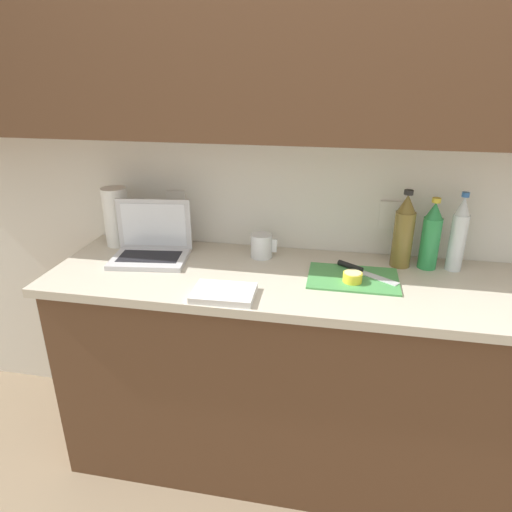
# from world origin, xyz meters

# --- Properties ---
(ground_plane) EXTENTS (12.00, 12.00, 0.00)m
(ground_plane) POSITION_xyz_m (0.00, 0.00, 0.00)
(ground_plane) COLOR #847056
(ground_plane) RESTS_ON ground
(wall_back) EXTENTS (5.20, 0.38, 2.60)m
(wall_back) POSITION_xyz_m (-0.00, 0.23, 1.56)
(wall_back) COLOR white
(wall_back) RESTS_ON ground_plane
(counter_unit) EXTENTS (2.33, 0.60, 0.92)m
(counter_unit) POSITION_xyz_m (0.02, 0.00, 0.47)
(counter_unit) COLOR brown
(counter_unit) RESTS_ON ground_plane
(laptop) EXTENTS (0.34, 0.26, 0.24)m
(laptop) POSITION_xyz_m (-0.81, 0.08, 0.97)
(laptop) COLOR silver
(laptop) RESTS_ON counter_unit
(cutting_board) EXTENTS (0.34, 0.24, 0.01)m
(cutting_board) POSITION_xyz_m (0.04, 0.02, 0.92)
(cutting_board) COLOR #4C9E51
(cutting_board) RESTS_ON counter_unit
(knife) EXTENTS (0.24, 0.17, 0.02)m
(knife) POSITION_xyz_m (0.05, 0.08, 0.93)
(knife) COLOR silver
(knife) RESTS_ON cutting_board
(lemon_half_cut) EXTENTS (0.07, 0.07, 0.04)m
(lemon_half_cut) POSITION_xyz_m (0.03, -0.02, 0.94)
(lemon_half_cut) COLOR yellow
(lemon_half_cut) RESTS_ON cutting_board
(bottle_green_soda) EXTENTS (0.06, 0.06, 0.32)m
(bottle_green_soda) POSITION_xyz_m (0.43, 0.19, 1.06)
(bottle_green_soda) COLOR silver
(bottle_green_soda) RESTS_ON counter_unit
(bottle_oil_tall) EXTENTS (0.07, 0.07, 0.29)m
(bottle_oil_tall) POSITION_xyz_m (0.33, 0.19, 1.05)
(bottle_oil_tall) COLOR #2D934C
(bottle_oil_tall) RESTS_ON counter_unit
(bottle_water_clear) EXTENTS (0.08, 0.08, 0.32)m
(bottle_water_clear) POSITION_xyz_m (0.22, 0.19, 1.06)
(bottle_water_clear) COLOR olive
(bottle_water_clear) RESTS_ON counter_unit
(measuring_cup) EXTENTS (0.11, 0.09, 0.10)m
(measuring_cup) POSITION_xyz_m (-0.35, 0.17, 0.97)
(measuring_cup) COLOR silver
(measuring_cup) RESTS_ON counter_unit
(paper_towel_roll) EXTENTS (0.11, 0.11, 0.26)m
(paper_towel_roll) POSITION_xyz_m (-1.02, 0.20, 1.05)
(paper_towel_roll) COLOR white
(paper_towel_roll) RESTS_ON counter_unit
(dish_towel) EXTENTS (0.23, 0.17, 0.02)m
(dish_towel) POSITION_xyz_m (-0.42, -0.21, 0.93)
(dish_towel) COLOR white
(dish_towel) RESTS_ON counter_unit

